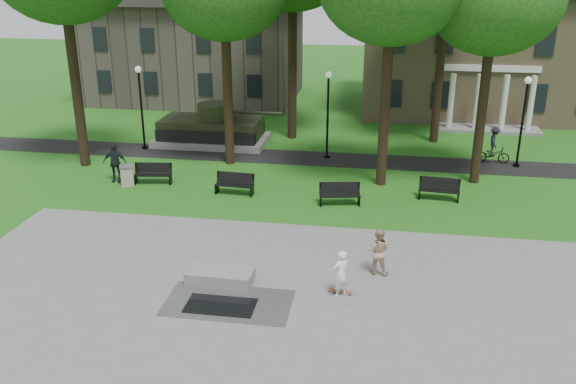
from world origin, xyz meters
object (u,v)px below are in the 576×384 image
object	(u,v)px
concrete_block	(220,276)
friend_watching	(378,251)
trash_bin	(127,175)
skateboarder	(341,274)
park_bench_0	(153,173)
cyclist	(493,148)

from	to	relation	value
concrete_block	friend_watching	bearing A→B (deg)	16.21
concrete_block	trash_bin	world-z (taller)	trash_bin
friend_watching	concrete_block	bearing A→B (deg)	22.95
skateboarder	park_bench_0	xyz separation A→B (m)	(-9.79, 9.26, -0.30)
park_bench_0	trash_bin	bearing A→B (deg)	-167.93
skateboarder	cyclist	size ratio (longest dim) A/B	0.81
skateboarder	cyclist	world-z (taller)	cyclist
friend_watching	trash_bin	distance (m)	14.03
cyclist	skateboarder	bearing A→B (deg)	158.37
skateboarder	trash_bin	distance (m)	14.08
friend_watching	trash_bin	size ratio (longest dim) A/B	1.75
park_bench_0	concrete_block	bearing A→B (deg)	-65.06
skateboarder	friend_watching	xyz separation A→B (m)	(1.13, 1.74, 0.04)
skateboarder	park_bench_0	size ratio (longest dim) A/B	0.87
cyclist	trash_bin	world-z (taller)	cyclist
concrete_block	cyclist	size ratio (longest dim) A/B	1.12
friend_watching	park_bench_0	size ratio (longest dim) A/B	0.91
trash_bin	friend_watching	bearing A→B (deg)	-30.44
skateboarder	cyclist	distance (m)	16.67
friend_watching	trash_bin	bearing A→B (deg)	-23.70
concrete_block	cyclist	world-z (taller)	cyclist
concrete_block	park_bench_0	size ratio (longest dim) A/B	1.19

